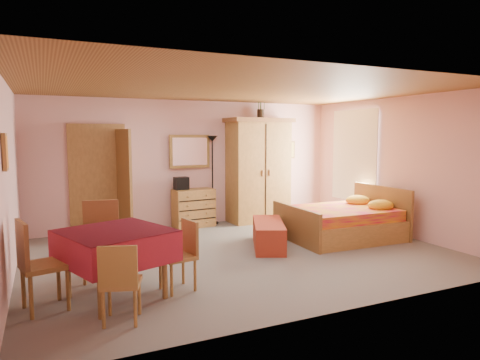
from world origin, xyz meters
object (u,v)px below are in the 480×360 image
stereo (181,183)px  chair_north (100,241)px  wall_mirror (190,151)px  bed (340,213)px  bench (268,234)px  dining_table (116,264)px  wardrobe (258,170)px  chair_south (121,282)px  sunflower_vase (261,106)px  chair_east (177,256)px  floor_lamp (213,180)px  chair_west (44,265)px  chest_of_drawers (194,208)px

stereo → chair_north: stereo is taller
wall_mirror → bed: 3.30m
bench → dining_table: dining_table is taller
wardrobe → chair_south: 5.41m
sunflower_vase → bed: sunflower_vase is taller
chair_north → chair_east: bearing=145.8°
floor_lamp → wardrobe: 1.04m
dining_table → bench: bearing=25.3°
chair_north → bench: bearing=-158.6°
stereo → sunflower_vase: 2.44m
bench → chair_east: (-1.97, -1.31, 0.21)m
chair_west → chair_east: bearing=75.7°
dining_table → chair_west: size_ratio=1.10×
chair_north → chair_east: size_ratio=1.20×
sunflower_vase → chair_east: (-2.93, -3.46, -2.10)m
sunflower_vase → bench: sunflower_vase is taller
floor_lamp → chair_east: floor_lamp is taller
floor_lamp → chair_east: size_ratio=2.21×
sunflower_vase → chest_of_drawers: bearing=-177.4°
dining_table → bed: bearing=16.9°
bench → dining_table: size_ratio=1.18×
chest_of_drawers → bench: (0.63, -2.07, -0.17)m
chest_of_drawers → bed: (2.12, -2.07, 0.07)m
chest_of_drawers → chair_north: size_ratio=0.81×
chair_west → chair_east: size_ratio=1.18×
floor_lamp → wardrobe: (1.01, -0.16, 0.19)m
bench → chair_south: 3.36m
stereo → dining_table: size_ratio=0.25×
bed → chair_north: (-4.27, -0.51, 0.05)m
bench → chair_south: size_ratio=1.56×
chest_of_drawers → sunflower_vase: size_ratio=1.52×
sunflower_vase → dining_table: 5.43m
bed → chair_west: size_ratio=1.99×
chair_south → wall_mirror: bearing=82.2°
chair_south → chair_east: bearing=57.9°
dining_table → chair_south: bearing=-94.2°
sunflower_vase → stereo: bearing=-178.7°
chest_of_drawers → floor_lamp: (0.47, 0.14, 0.55)m
chest_of_drawers → bed: bearing=-49.0°
bench → chair_east: 2.38m
chest_of_drawers → floor_lamp: 0.74m
stereo → chair_south: (-1.87, -4.04, -0.50)m
chair_north → dining_table: bearing=107.0°
wardrobe → chair_south: bearing=-135.0°
floor_lamp → wardrobe: size_ratio=0.83×
chest_of_drawers → wall_mirror: size_ratio=0.95×
wardrobe → bench: 2.40m
chair_south → chair_north: (-0.03, 1.43, 0.10)m
wall_mirror → wardrobe: wardrobe is taller
floor_lamp → wall_mirror: bearing=171.2°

